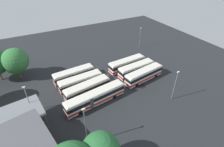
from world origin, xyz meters
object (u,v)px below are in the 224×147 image
Objects in this scene: bus_row0_slot1 at (87,89)px; lamp_post_near_entrance at (175,85)px; depot_building at (30,147)px; lamp_post_mid_lot at (85,126)px; tree_east_edge at (15,64)px; bus_row0_slot0 at (95,97)px; bus_row1_slot2 at (127,64)px; bus_row0_slot3 at (74,75)px; bus_row1_slot1 at (136,69)px; lamp_post_far_corner at (29,101)px; bus_row0_slot2 at (81,82)px; tree_south_edge at (15,61)px; maintenance_shelter at (15,115)px; lamp_post_by_building at (140,37)px; bus_row1_slot0 at (144,75)px.

lamp_post_near_entrance is at bearing -33.34° from bus_row0_slot1.
lamp_post_near_entrance is at bearing -0.40° from depot_building.
depot_building reaches higher than bus_row0_slot1.
lamp_post_mid_lot is 30.25m from tree_east_edge.
bus_row1_slot2 is at bearing 32.67° from bus_row0_slot0.
bus_row0_slot3 is 16.26m from bus_row1_slot2.
bus_row0_slot3 is at bearing 54.30° from depot_building.
bus_row1_slot1 is at bearing -24.40° from tree_east_edge.
lamp_post_far_corner reaches higher than bus_row0_slot3.
bus_row0_slot1 and bus_row1_slot2 have the same top height.
bus_row0_slot2 is (-0.51, 3.51, -0.00)m from bus_row0_slot1.
tree_east_edge reaches higher than depot_building.
lamp_post_far_corner is (-12.03, -8.94, 2.82)m from bus_row0_slot3.
bus_row0_slot2 and bus_row1_slot2 have the same top height.
bus_row0_slot3 is at bearing 98.38° from bus_row0_slot1.
bus_row0_slot3 is at bearing 78.68° from lamp_post_mid_lot.
tree_south_edge is (-1.21, 17.14, 1.20)m from lamp_post_far_corner.
maintenance_shelter is 47.74m from lamp_post_by_building.
bus_row0_slot0 and bus_row1_slot2 have the same top height.
lamp_post_by_building is at bearing 33.20° from depot_building.
bus_row0_slot3 is at bearing -31.26° from tree_east_edge.
bus_row0_slot0 is 1.42× the size of maintenance_shelter.
lamp_post_mid_lot reaches higher than bus_row1_slot2.
bus_row0_slot0 is at bearing -159.86° from bus_row1_slot1.
tree_east_edge reaches higher than bus_row1_slot1.
bus_row0_slot0 is 16.55m from bus_row1_slot1.
lamp_post_near_entrance reaches higher than bus_row0_slot2.
bus_row0_slot3 is (-1.51, 11.35, -0.00)m from bus_row0_slot0.
lamp_post_mid_lot is (-4.68, -16.58, 3.19)m from bus_row0_slot2.
bus_row0_slot1 is 32.02m from lamp_post_by_building.
bus_row1_slot0 is (15.75, 2.29, -0.00)m from bus_row0_slot0.
bus_row0_slot3 is 21.13m from lamp_post_mid_lot.
bus_row0_slot3 is 1.03× the size of depot_building.
bus_row1_slot0 is 1.32× the size of tree_south_edge.
bus_row1_slot2 is (15.56, 1.94, 0.00)m from bus_row0_slot2.
bus_row0_slot2 is at bearing 46.51° from depot_building.
bus_row0_slot3 is 1.52× the size of tree_east_edge.
bus_row1_slot1 is at bearing 23.09° from depot_building.
bus_row1_slot2 is at bearing -139.02° from lamp_post_by_building.
bus_row1_slot0 is at bearing -5.83° from bus_row0_slot1.
bus_row0_slot1 is 16.01m from bus_row1_slot2.
bus_row0_slot3 is at bearing 152.29° from bus_row1_slot0.
lamp_post_by_building is 0.83× the size of tree_south_edge.
bus_row1_slot2 is at bearing 97.86° from lamp_post_near_entrance.
bus_row0_slot0 is 14.04m from lamp_post_far_corner.
bus_row0_slot3 is 1.25× the size of lamp_post_mid_lot.
depot_building is (-30.64, -9.56, 1.20)m from bus_row1_slot0.
tree_south_edge is (-41.81, -0.63, 1.54)m from lamp_post_by_building.
lamp_post_near_entrance is at bearing -40.46° from tree_south_edge.
tree_south_edge is (-29.38, 10.16, 4.02)m from bus_row1_slot2.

